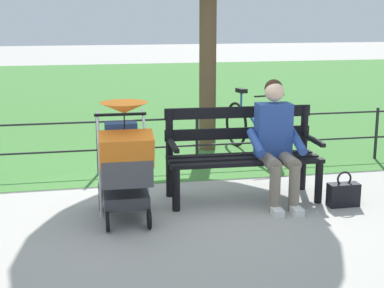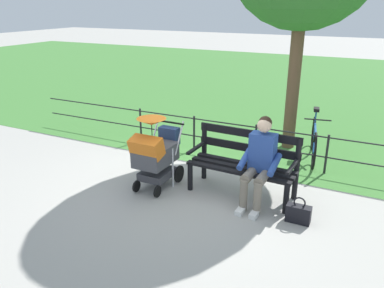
{
  "view_description": "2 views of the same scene",
  "coord_description": "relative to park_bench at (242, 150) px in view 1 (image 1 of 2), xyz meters",
  "views": [
    {
      "loc": [
        0.91,
        5.66,
        1.95
      ],
      "look_at": [
        -0.22,
        0.22,
        0.69
      ],
      "focal_mm": 54.59,
      "sensor_mm": 36.0,
      "label": 1
    },
    {
      "loc": [
        -2.48,
        4.98,
        2.76
      ],
      "look_at": [
        -0.04,
        0.04,
        0.71
      ],
      "focal_mm": 35.91,
      "sensor_mm": 36.0,
      "label": 2
    }
  ],
  "objects": [
    {
      "name": "grass_lawn",
      "position": [
        0.83,
        -8.68,
        -0.52
      ],
      "size": [
        40.0,
        16.0,
        0.01
      ],
      "primitive_type": "cube",
      "color": "#3D7533",
      "rests_on": "ground"
    },
    {
      "name": "stroller",
      "position": [
        1.28,
        0.45,
        0.07
      ],
      "size": [
        0.52,
        0.9,
        1.15
      ],
      "color": "black",
      "rests_on": "ground"
    },
    {
      "name": "bicycle",
      "position": [
        -0.71,
        -1.89,
        -0.16
      ],
      "size": [
        0.47,
        1.64,
        0.89
      ],
      "color": "black",
      "rests_on": "ground"
    },
    {
      "name": "handbag",
      "position": [
        -0.95,
        0.49,
        -0.4
      ],
      "size": [
        0.32,
        0.14,
        0.37
      ],
      "color": "black",
      "rests_on": "ground"
    },
    {
      "name": "park_fence",
      "position": [
        0.33,
        -1.26,
        -0.1
      ],
      "size": [
        8.69,
        0.04,
        0.7
      ],
      "color": "black",
      "rests_on": "ground"
    },
    {
      "name": "park_bench",
      "position": [
        0.0,
        0.0,
        0.0
      ],
      "size": [
        1.62,
        0.65,
        0.96
      ],
      "color": "black",
      "rests_on": "ground"
    },
    {
      "name": "person_on_bench",
      "position": [
        -0.3,
        0.22,
        0.15
      ],
      "size": [
        0.54,
        0.74,
        1.28
      ],
      "color": "slate",
      "rests_on": "ground"
    },
    {
      "name": "ground_plane",
      "position": [
        0.83,
        0.12,
        -0.53
      ],
      "size": [
        60.0,
        60.0,
        0.0
      ],
      "primitive_type": "plane",
      "color": "#9E9B93"
    }
  ]
}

